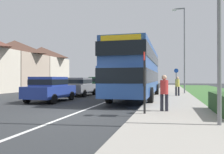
{
  "coord_description": "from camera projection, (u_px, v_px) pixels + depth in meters",
  "views": [
    {
      "loc": [
        3.96,
        -8.54,
        1.53
      ],
      "look_at": [
        0.66,
        4.2,
        1.6
      ],
      "focal_mm": 35.6,
      "sensor_mm": 36.0,
      "label": 1
    }
  ],
  "objects": [
    {
      "name": "parked_car_dark_green",
      "position": [
        100.0,
        84.0,
        24.64
      ],
      "size": [
        1.95,
        4.52,
        1.66
      ],
      "color": "#19472D",
      "rests_on": "ground_plane"
    },
    {
      "name": "lane_marking_centre",
      "position": [
        116.0,
        98.0,
        17.0
      ],
      "size": [
        0.14,
        60.0,
        0.01
      ],
      "primitive_type": "cube",
      "color": "silver",
      "rests_on": "ground_plane"
    },
    {
      "name": "ground_plane",
      "position": [
        72.0,
        115.0,
        9.26
      ],
      "size": [
        120.0,
        120.0,
        0.0
      ],
      "primitive_type": "plane",
      "color": "#2D3033"
    },
    {
      "name": "pavement_near_side",
      "position": [
        173.0,
        101.0,
        14.01
      ],
      "size": [
        3.2,
        68.0,
        0.12
      ],
      "primitive_type": "cube",
      "color": "#9E998E",
      "rests_on": "ground_plane"
    },
    {
      "name": "pedestrian_at_stop",
      "position": [
        164.0,
        91.0,
        9.51
      ],
      "size": [
        0.34,
        0.34,
        1.67
      ],
      "color": "#23232D",
      "rests_on": "ground_plane"
    },
    {
      "name": "street_lamp_mid",
      "position": [
        183.0,
        45.0,
        20.62
      ],
      "size": [
        1.14,
        0.2,
        8.08
      ],
      "color": "slate",
      "rests_on": "ground_plane"
    },
    {
      "name": "parked_car_black",
      "position": [
        112.0,
        83.0,
        29.63
      ],
      "size": [
        1.95,
        4.08,
        1.62
      ],
      "color": "black",
      "rests_on": "ground_plane"
    },
    {
      "name": "double_decker_bus",
      "position": [
        137.0,
        70.0,
        16.25
      ],
      "size": [
        2.8,
        11.43,
        3.7
      ],
      "color": "#284C93",
      "rests_on": "ground_plane"
    },
    {
      "name": "bus_stop_sign",
      "position": [
        145.0,
        78.0,
        8.85
      ],
      "size": [
        0.09,
        0.52,
        2.6
      ],
      "color": "black",
      "rests_on": "ground_plane"
    },
    {
      "name": "cycle_route_sign",
      "position": [
        176.0,
        79.0,
        22.71
      ],
      "size": [
        0.44,
        0.08,
        2.52
      ],
      "color": "slate",
      "rests_on": "ground_plane"
    },
    {
      "name": "pedestrian_walking_away",
      "position": [
        177.0,
        85.0,
        17.8
      ],
      "size": [
        0.34,
        0.34,
        1.67
      ],
      "color": "#23232D",
      "rests_on": "ground_plane"
    },
    {
      "name": "parked_car_grey",
      "position": [
        80.0,
        86.0,
        19.27
      ],
      "size": [
        1.98,
        3.95,
        1.57
      ],
      "color": "slate",
      "rests_on": "ground_plane"
    },
    {
      "name": "parked_car_blue",
      "position": [
        50.0,
        88.0,
        14.42
      ],
      "size": [
        2.01,
        3.9,
        1.62
      ],
      "color": "navy",
      "rests_on": "ground_plane"
    }
  ]
}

